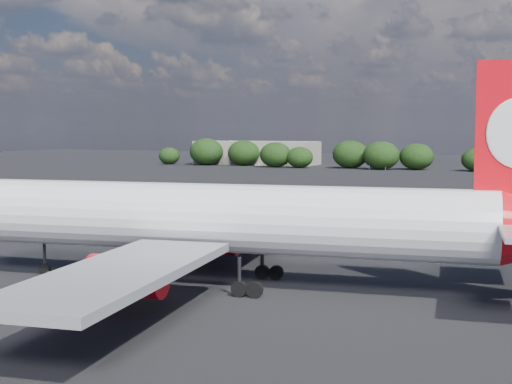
% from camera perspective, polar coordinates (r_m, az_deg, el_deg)
% --- Properties ---
extents(ground, '(500.00, 500.00, 0.00)m').
position_cam_1_polar(ground, '(100.91, 2.92, -1.98)').
color(ground, black).
rests_on(ground, ground).
extents(qantas_airliner, '(52.63, 50.20, 17.18)m').
position_cam_1_polar(qantas_airliner, '(55.56, -0.69, -2.35)').
color(qantas_airliner, white).
rests_on(qantas_airliner, ground).
extents(terminal_building, '(42.00, 16.00, 8.00)m').
position_cam_1_polar(terminal_building, '(247.20, 0.03, 3.16)').
color(terminal_building, gray).
rests_on(terminal_building, ground).
extents(highway_sign, '(6.00, 0.30, 4.50)m').
position_cam_1_polar(highway_sign, '(216.44, 9.69, 2.57)').
color(highway_sign, '#156A1B').
rests_on(highway_sign, ground).
extents(billboard_yellow, '(5.00, 0.30, 5.50)m').
position_cam_1_polar(billboard_yellow, '(216.83, 17.80, 2.60)').
color(billboard_yellow, gold).
rests_on(billboard_yellow, ground).
extents(horizon_treeline, '(206.76, 14.41, 9.29)m').
position_cam_1_polar(horizon_treeline, '(215.64, 15.53, 2.69)').
color(horizon_treeline, black).
rests_on(horizon_treeline, ground).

